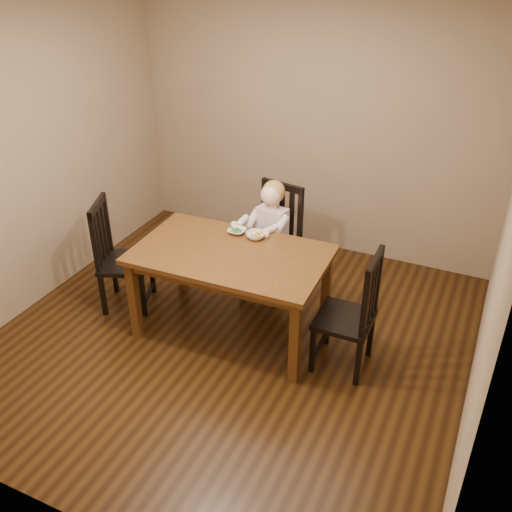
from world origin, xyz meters
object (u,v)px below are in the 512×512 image
at_px(chair_child, 274,242).
at_px(chair_left, 119,257).
at_px(chair_right, 352,315).
at_px(bowl_veg, 256,235).
at_px(dining_table, 231,262).
at_px(toddler, 271,229).
at_px(bowl_peas, 237,231).

relative_size(chair_child, chair_left, 1.02).
distance_m(chair_right, bowl_veg, 1.11).
bearing_deg(dining_table, toddler, 86.19).
xyz_separation_m(chair_child, bowl_veg, (0.03, -0.48, 0.31)).
bearing_deg(dining_table, bowl_veg, 74.69).
height_order(chair_child, toddler, chair_child).
bearing_deg(dining_table, chair_right, -0.95).
distance_m(bowl_peas, bowl_veg, 0.19).
height_order(chair_left, bowl_peas, chair_left).
xyz_separation_m(chair_left, chair_right, (2.24, 0.04, -0.00)).
bearing_deg(chair_child, toddler, 90.00).
height_order(chair_child, chair_right, chair_child).
xyz_separation_m(chair_left, toddler, (1.20, 0.80, 0.18)).
height_order(dining_table, chair_left, chair_left).
xyz_separation_m(chair_child, toddler, (-0.01, -0.06, 0.17)).
bearing_deg(chair_left, dining_table, 70.84).
bearing_deg(bowl_peas, bowl_veg, -4.84).
distance_m(chair_left, bowl_peas, 1.16).
height_order(chair_left, chair_right, chair_left).
distance_m(dining_table, bowl_peas, 0.37).
bearing_deg(chair_left, bowl_peas, 88.40).
bearing_deg(dining_table, bowl_peas, 107.61).
relative_size(chair_child, bowl_peas, 6.91).
height_order(chair_right, bowl_peas, chair_right).
xyz_separation_m(chair_child, chair_right, (1.03, -0.81, -0.01)).
bearing_deg(toddler, bowl_veg, 104.78).
bearing_deg(bowl_veg, chair_left, -163.27).
bearing_deg(chair_left, chair_child, 103.21).
xyz_separation_m(chair_child, chair_left, (-1.21, -0.85, -0.01)).
xyz_separation_m(chair_right, bowl_peas, (-1.19, 0.35, 0.32)).
bearing_deg(bowl_peas, toddler, 69.31).
xyz_separation_m(chair_left, bowl_peas, (1.05, 0.39, 0.32)).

